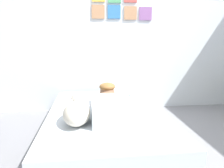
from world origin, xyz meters
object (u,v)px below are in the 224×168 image
at_px(person_lying, 110,104).
at_px(dog, 77,111).
at_px(cell_phone, 108,114).
at_px(bed, 106,125).
at_px(coffee_cup, 108,98).
at_px(pillow, 115,93).

xyz_separation_m(person_lying, dog, (-0.35, -0.21, -0.00)).
relative_size(person_lying, cell_phone, 6.57).
bearing_deg(cell_phone, person_lying, 52.25).
bearing_deg(person_lying, cell_phone, -127.75).
bearing_deg(cell_phone, bed, 94.48).
relative_size(person_lying, coffee_cup, 7.36).
bearing_deg(bed, cell_phone, -85.52).
distance_m(person_lying, dog, 0.41).
bearing_deg(coffee_cup, bed, -98.26).
bearing_deg(coffee_cup, dog, -118.22).
bearing_deg(bed, pillow, 73.47).
bearing_deg(person_lying, dog, -149.74).
relative_size(coffee_cup, cell_phone, 0.89).
xyz_separation_m(bed, pillow, (0.19, 0.63, 0.23)).
xyz_separation_m(person_lying, coffee_cup, (0.02, 0.49, -0.07)).
relative_size(dog, coffee_cup, 4.60).
bearing_deg(pillow, cell_phone, -103.50).
height_order(pillow, coffee_cup, pillow).
xyz_separation_m(pillow, coffee_cup, (-0.13, -0.21, -0.02)).
xyz_separation_m(pillow, cell_phone, (-0.18, -0.74, -0.05)).
xyz_separation_m(bed, person_lying, (0.04, -0.07, 0.28)).
bearing_deg(bed, dog, -138.29).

